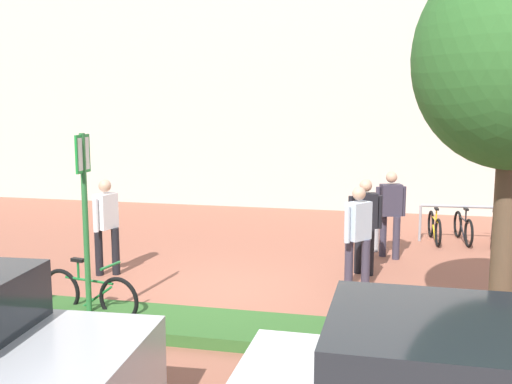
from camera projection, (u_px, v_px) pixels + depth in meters
The scene contains 11 objects.
ground_plane at pixel (230, 293), 9.97m from camera, with size 60.00×60.00×0.00m, color #9E5B47.
building_facade at pixel (307, 31), 17.32m from camera, with size 28.00×1.20×10.00m, color beige.
planter_strip at pixel (152, 322), 8.44m from camera, with size 7.00×1.10×0.16m, color #336028.
parking_sign_post at pixel (85, 202), 8.40m from camera, with size 0.08×0.36×2.67m.
bike_at_sign at pixel (90, 294), 8.82m from camera, with size 1.66×0.47×0.86m.
bike_rack_cluster at pixel (508, 229), 13.25m from camera, with size 3.75×1.77×0.83m.
bollard_steel at pixel (375, 230), 12.63m from camera, with size 0.16×0.16×0.90m, color #ADADB2.
person_suited_dark at pixel (365, 220), 10.90m from camera, with size 0.59×0.34×1.72m.
person_casual_tan at pixel (358, 232), 9.99m from camera, with size 0.44×0.50×1.72m.
person_suited_navy at pixel (390, 209), 12.03m from camera, with size 0.58×0.36×1.72m.
person_shirt_blue at pixel (106, 221), 10.85m from camera, with size 0.41×0.59×1.72m.
Camera 1 is at (2.55, -9.27, 3.13)m, focal length 43.13 mm.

